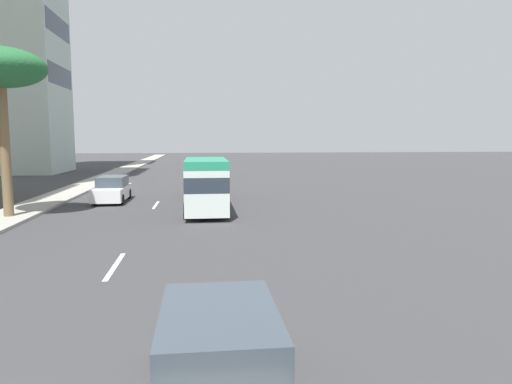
{
  "coord_description": "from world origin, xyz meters",
  "views": [
    {
      "loc": [
        -3.27,
        -2.75,
        4.03
      ],
      "look_at": [
        18.57,
        -5.36,
        1.49
      ],
      "focal_mm": 32.49,
      "sensor_mm": 36.0,
      "label": 1
    }
  ],
  "objects_px": {
    "car_lead": "(112,190)",
    "car_third": "(210,186)",
    "palm_tree": "(0,71)",
    "car_fourth": "(219,364)",
    "minibus_second": "(206,184)"
  },
  "relations": [
    {
      "from": "car_lead",
      "to": "palm_tree",
      "type": "relative_size",
      "value": 0.56
    },
    {
      "from": "car_fourth",
      "to": "palm_tree",
      "type": "xyz_separation_m",
      "value": [
        17.99,
        9.88,
        6.54
      ]
    },
    {
      "from": "car_lead",
      "to": "palm_tree",
      "type": "bearing_deg",
      "value": -33.18
    },
    {
      "from": "car_third",
      "to": "palm_tree",
      "type": "relative_size",
      "value": 0.52
    },
    {
      "from": "palm_tree",
      "to": "minibus_second",
      "type": "bearing_deg",
      "value": -86.19
    },
    {
      "from": "car_lead",
      "to": "palm_tree",
      "type": "distance_m",
      "value": 9.78
    },
    {
      "from": "car_fourth",
      "to": "minibus_second",
      "type": "bearing_deg",
      "value": -0.15
    },
    {
      "from": "car_fourth",
      "to": "palm_tree",
      "type": "height_order",
      "value": "palm_tree"
    },
    {
      "from": "car_lead",
      "to": "car_fourth",
      "type": "xyz_separation_m",
      "value": [
        -24.07,
        -5.9,
        0.01
      ]
    },
    {
      "from": "minibus_second",
      "to": "car_fourth",
      "type": "height_order",
      "value": "minibus_second"
    },
    {
      "from": "car_lead",
      "to": "car_third",
      "type": "distance_m",
      "value": 6.45
    },
    {
      "from": "minibus_second",
      "to": "car_third",
      "type": "height_order",
      "value": "minibus_second"
    },
    {
      "from": "car_fourth",
      "to": "palm_tree",
      "type": "bearing_deg",
      "value": 28.76
    },
    {
      "from": "minibus_second",
      "to": "car_fourth",
      "type": "xyz_separation_m",
      "value": [
        -18.66,
        0.05,
        -0.83
      ]
    },
    {
      "from": "minibus_second",
      "to": "palm_tree",
      "type": "distance_m",
      "value": 11.47
    }
  ]
}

